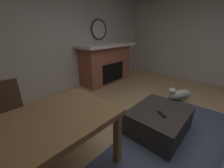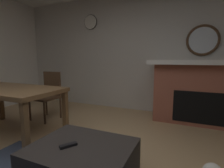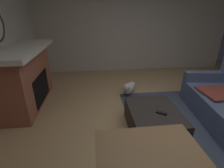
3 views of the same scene
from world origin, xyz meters
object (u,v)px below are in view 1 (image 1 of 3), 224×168
Objects in this scene: ottoman_coffee_table at (159,121)px; dining_chair_south at (6,114)px; round_wall_mirror at (99,30)px; dining_table at (24,138)px; fireplace at (106,63)px; tv_remote at (162,114)px; small_dog at (179,94)px.

ottoman_coffee_table is 1.00× the size of dining_chair_south.
dining_table is (2.76, 2.05, -0.88)m from round_wall_mirror.
fireplace is 1.97× the size of ottoman_coffee_table.
dining_table is 0.83m from dining_chair_south.
ottoman_coffee_table is at bearing -113.55° from tv_remote.
dining_chair_south is at bearing 24.09° from round_wall_mirror.
round_wall_mirror is at bearing -85.65° from small_dog.
tv_remote is (1.20, 2.31, -0.20)m from fireplace.
round_wall_mirror reaches higher than small_dog.
dining_chair_south is (1.55, -1.37, 0.14)m from tv_remote.
round_wall_mirror is 3.55m from dining_table.
tv_remote reaches higher than small_dog.
ottoman_coffee_table is at bearing 141.81° from dining_chair_south.
round_wall_mirror is 3.07m from ottoman_coffee_table.
dining_chair_south is (-0.01, -0.82, -0.14)m from dining_table.
small_dog is at bearing 94.93° from fireplace.
tv_remote is 1.67m from dining_table.
fireplace is 3.15× the size of small_dog.
dining_chair_south is (1.65, -1.30, 0.34)m from ottoman_coffee_table.
dining_table is 3.01m from small_dog.
fireplace reaches higher than ottoman_coffee_table.
dining_table reaches higher than ottoman_coffee_table.
small_dog is at bearing 172.90° from dining_table.
small_dog is (-0.18, 2.42, -1.37)m from round_wall_mirror.
round_wall_mirror is 0.64× the size of dining_chair_south.
round_wall_mirror is 1.02× the size of small_dog.
small_dog is (-1.38, -0.18, -0.22)m from tv_remote.
small_dog is at bearing -139.67° from tv_remote.
fireplace is at bearing -84.45° from tv_remote.
dining_chair_south is at bearing 18.96° from fireplace.
ottoman_coffee_table is 0.55× the size of dining_table.
round_wall_mirror reaches higher than fireplace.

